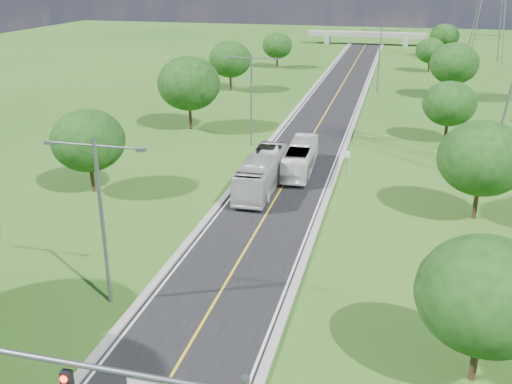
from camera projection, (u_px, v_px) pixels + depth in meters
The scene contains 21 objects.
ground at pixel (323, 117), 75.62m from camera, with size 260.00×260.00×0.00m, color #225517.
road at pixel (329, 107), 81.03m from camera, with size 8.00×150.00×0.06m, color black.
curb_left at pixel (300, 105), 81.97m from camera, with size 0.50×150.00×0.22m, color gray.
curb_right at pixel (359, 108), 80.03m from camera, with size 0.50×150.00×0.22m, color gray.
speed_limit_sign at pixel (347, 158), 53.98m from camera, with size 0.55×0.09×2.40m.
overpass at pixel (366, 35), 146.97m from camera, with size 30.00×3.00×3.20m.
streetlight_near_left at pixel (101, 209), 31.48m from camera, with size 5.90×0.25×10.00m.
streetlight_mid_left at pixel (251, 92), 61.28m from camera, with size 5.90×0.25×10.00m.
streetlight_far_right at pixel (380, 55), 88.34m from camera, with size 5.90×0.25×10.00m.
tree_lb at pixel (88, 140), 48.68m from camera, with size 6.30×6.30×7.33m.
tree_lc at pixel (189, 83), 67.97m from camera, with size 7.56×7.56×8.79m.
tree_ld at pixel (230, 59), 90.32m from camera, with size 6.72×6.72×7.82m.
tree_le at pixel (277, 45), 111.65m from camera, with size 5.88×5.88×6.84m.
tree_ra at pixel (485, 295), 25.60m from camera, with size 6.30×6.30×7.33m.
tree_rb at pixel (482, 158), 43.09m from camera, with size 6.72×6.72×7.82m.
tree_rc at pixel (449, 104), 63.41m from camera, with size 5.88×5.88×6.84m.
tree_rd at pixel (454, 64), 84.28m from camera, with size 7.14×7.14×8.30m.
tree_re at pixel (430, 51), 106.97m from camera, with size 5.46×5.46×6.35m.
tree_rf at pixel (445, 36), 124.00m from camera, with size 6.30×6.30×7.33m.
bus_outbound at pixel (300, 158), 54.58m from camera, with size 2.34×10.01×2.79m, color white.
bus_inbound at pixel (262, 172), 50.13m from camera, with size 2.62×11.18×3.11m, color beige.
Camera 1 is at (9.40, -14.00, 18.30)m, focal length 40.00 mm.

